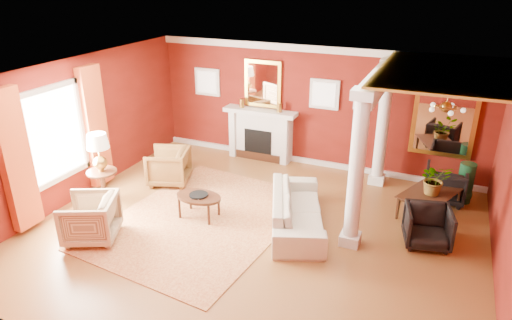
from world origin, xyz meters
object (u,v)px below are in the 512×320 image
at_px(coffee_table, 199,198).
at_px(armchair_leopard, 168,165).
at_px(sofa, 297,204).
at_px(side_table, 99,157).
at_px(armchair_stripe, 90,217).
at_px(dining_table, 431,197).

bearing_deg(coffee_table, armchair_leopard, 142.46).
distance_m(sofa, coffee_table, 1.90).
xyz_separation_m(armchair_leopard, side_table, (-0.71, -1.32, 0.57)).
xyz_separation_m(armchair_stripe, coffee_table, (1.38, 1.44, -0.03)).
bearing_deg(armchair_stripe, sofa, 95.29).
relative_size(armchair_stripe, side_table, 0.60).
bearing_deg(side_table, armchair_leopard, 61.73).
relative_size(armchair_leopard, dining_table, 0.64).
relative_size(side_table, dining_table, 1.08).
bearing_deg(sofa, side_table, 78.90).
distance_m(coffee_table, dining_table, 4.53).
distance_m(sofa, armchair_stripe, 3.74).
relative_size(sofa, coffee_table, 2.55).
xyz_separation_m(sofa, dining_table, (2.27, 1.45, -0.07)).
xyz_separation_m(armchair_stripe, side_table, (-0.74, 1.21, 0.56)).
height_order(sofa, dining_table, sofa).
bearing_deg(side_table, sofa, 9.78).
relative_size(armchair_leopard, coffee_table, 0.97).
relative_size(coffee_table, dining_table, 0.66).
height_order(armchair_leopard, coffee_table, armchair_leopard).
distance_m(armchair_leopard, side_table, 1.60).
bearing_deg(armchair_stripe, coffee_table, 111.30).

